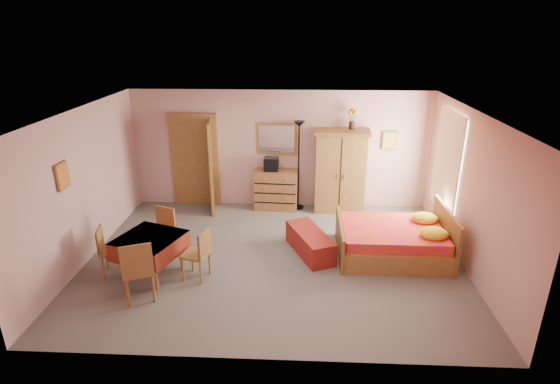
# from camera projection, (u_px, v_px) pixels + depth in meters

# --- Properties ---
(floor) EXTENTS (6.50, 6.50, 0.00)m
(floor) POSITION_uv_depth(u_px,v_px,m) (274.00, 258.00, 7.74)
(floor) COLOR slate
(floor) RESTS_ON ground
(ceiling) EXTENTS (6.50, 6.50, 0.00)m
(ceiling) POSITION_uv_depth(u_px,v_px,m) (273.00, 112.00, 6.81)
(ceiling) COLOR brown
(ceiling) RESTS_ON wall_back
(wall_back) EXTENTS (6.50, 0.10, 2.60)m
(wall_back) POSITION_uv_depth(u_px,v_px,m) (280.00, 150.00, 9.60)
(wall_back) COLOR #CA9792
(wall_back) RESTS_ON floor
(wall_front) EXTENTS (6.50, 0.10, 2.60)m
(wall_front) POSITION_uv_depth(u_px,v_px,m) (259.00, 268.00, 4.94)
(wall_front) COLOR #CA9792
(wall_front) RESTS_ON floor
(wall_left) EXTENTS (0.10, 5.00, 2.60)m
(wall_left) POSITION_uv_depth(u_px,v_px,m) (83.00, 187.00, 7.42)
(wall_left) COLOR #CA9792
(wall_left) RESTS_ON floor
(wall_right) EXTENTS (0.10, 5.00, 2.60)m
(wall_right) POSITION_uv_depth(u_px,v_px,m) (471.00, 193.00, 7.13)
(wall_right) COLOR #CA9792
(wall_right) RESTS_ON floor
(doorway) EXTENTS (1.06, 0.12, 2.15)m
(doorway) POSITION_uv_depth(u_px,v_px,m) (195.00, 161.00, 9.76)
(doorway) COLOR #9E6B35
(doorway) RESTS_ON floor
(window) EXTENTS (0.08, 1.40, 1.95)m
(window) POSITION_uv_depth(u_px,v_px,m) (447.00, 163.00, 8.19)
(window) COLOR white
(window) RESTS_ON wall_right
(picture_left) EXTENTS (0.04, 0.32, 0.42)m
(picture_left) POSITION_uv_depth(u_px,v_px,m) (62.00, 176.00, 6.71)
(picture_left) COLOR orange
(picture_left) RESTS_ON wall_left
(picture_back) EXTENTS (0.30, 0.04, 0.40)m
(picture_back) POSITION_uv_depth(u_px,v_px,m) (389.00, 140.00, 9.38)
(picture_back) COLOR #D8BF59
(picture_back) RESTS_ON wall_back
(chest_of_drawers) EXTENTS (0.97, 0.52, 0.89)m
(chest_of_drawers) POSITION_uv_depth(u_px,v_px,m) (276.00, 189.00, 9.71)
(chest_of_drawers) COLOR #986033
(chest_of_drawers) RESTS_ON floor
(wall_mirror) EXTENTS (0.90, 0.08, 0.71)m
(wall_mirror) POSITION_uv_depth(u_px,v_px,m) (277.00, 139.00, 9.51)
(wall_mirror) COLOR white
(wall_mirror) RESTS_ON wall_back
(stereo) EXTENTS (0.32, 0.24, 0.29)m
(stereo) POSITION_uv_depth(u_px,v_px,m) (271.00, 164.00, 9.49)
(stereo) COLOR black
(stereo) RESTS_ON chest_of_drawers
(floor_lamp) EXTENTS (0.29, 0.29, 1.98)m
(floor_lamp) POSITION_uv_depth(u_px,v_px,m) (299.00, 166.00, 9.53)
(floor_lamp) COLOR black
(floor_lamp) RESTS_ON floor
(wardrobe) EXTENTS (1.19, 0.66, 1.82)m
(wardrobe) POSITION_uv_depth(u_px,v_px,m) (340.00, 172.00, 9.41)
(wardrobe) COLOR #A37537
(wardrobe) RESTS_ON floor
(sunflower_vase) EXTENTS (0.19, 0.19, 0.44)m
(sunflower_vase) POSITION_uv_depth(u_px,v_px,m) (352.00, 119.00, 9.09)
(sunflower_vase) COLOR gold
(sunflower_vase) RESTS_ON wardrobe
(bed) EXTENTS (1.94, 1.53, 0.89)m
(bed) POSITION_uv_depth(u_px,v_px,m) (392.00, 232.00, 7.71)
(bed) COLOR #D8154A
(bed) RESTS_ON floor
(bench) EXTENTS (0.91, 1.33, 0.42)m
(bench) POSITION_uv_depth(u_px,v_px,m) (310.00, 242.00, 7.86)
(bench) COLOR maroon
(bench) RESTS_ON floor
(dining_table) EXTENTS (1.20, 1.20, 0.69)m
(dining_table) POSITION_uv_depth(u_px,v_px,m) (151.00, 256.00, 7.13)
(dining_table) COLOR maroon
(dining_table) RESTS_ON floor
(chair_south) EXTENTS (0.59, 0.59, 0.99)m
(chair_south) POSITION_uv_depth(u_px,v_px,m) (138.00, 269.00, 6.46)
(chair_south) COLOR #905C30
(chair_south) RESTS_ON floor
(chair_north) EXTENTS (0.51, 0.51, 0.87)m
(chair_north) POSITION_uv_depth(u_px,v_px,m) (161.00, 233.00, 7.69)
(chair_north) COLOR #9E6335
(chair_north) RESTS_ON floor
(chair_west) EXTENTS (0.44, 0.44, 0.82)m
(chair_west) POSITION_uv_depth(u_px,v_px,m) (112.00, 250.00, 7.17)
(chair_west) COLOR #AF723B
(chair_west) RESTS_ON floor
(chair_east) EXTENTS (0.48, 0.48, 0.86)m
(chair_east) POSITION_uv_depth(u_px,v_px,m) (195.00, 254.00, 7.02)
(chair_east) COLOR #A47537
(chair_east) RESTS_ON floor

